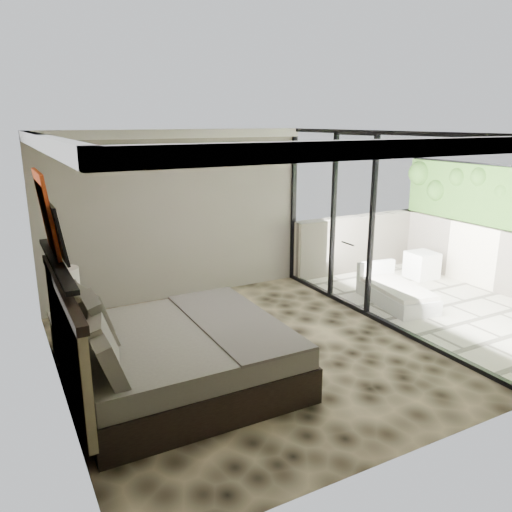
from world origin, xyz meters
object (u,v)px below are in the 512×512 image
table_lamp (66,286)px  ottoman (422,265)px  bed (172,354)px  lounger (395,293)px  nightstand (74,332)px

table_lamp → ottoman: size_ratio=1.26×
bed → table_lamp: bearing=122.3°
lounger → table_lamp: bearing=-177.3°
nightstand → lounger: bearing=-3.5°
bed → nightstand: bearing=120.4°
nightstand → lounger: nightstand is taller
lounger → ottoman: bearing=38.7°
ottoman → lounger: (-1.43, -0.81, -0.08)m
bed → nightstand: size_ratio=4.27×
ottoman → table_lamp: bearing=-178.0°
table_lamp → lounger: size_ratio=0.42×
nightstand → table_lamp: 0.65m
nightstand → lounger: size_ratio=0.37×
table_lamp → lounger: (5.03, -0.58, -0.75)m
nightstand → table_lamp: table_lamp is taller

